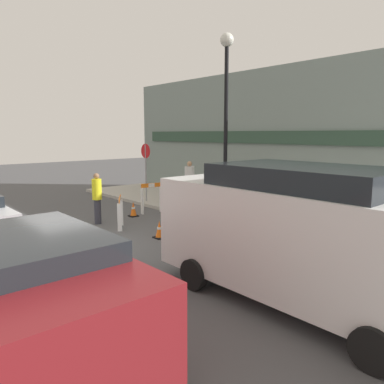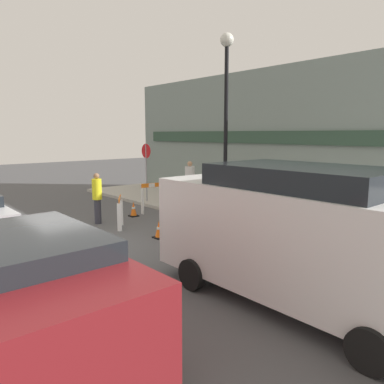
{
  "view_description": "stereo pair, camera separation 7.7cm",
  "coord_description": "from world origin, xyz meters",
  "px_view_note": "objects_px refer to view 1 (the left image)",
  "views": [
    {
      "loc": [
        8.85,
        -3.93,
        2.95
      ],
      "look_at": [
        -0.5,
        4.28,
        1.0
      ],
      "focal_mm": 35.0,
      "sensor_mm": 36.0,
      "label": 1
    },
    {
      "loc": [
        8.9,
        -3.87,
        2.95
      ],
      "look_at": [
        -0.5,
        4.28,
        1.0
      ],
      "focal_mm": 35.0,
      "sensor_mm": 36.0,
      "label": 2
    }
  ],
  "objects_px": {
    "person_worker": "(97,197)",
    "work_van": "(302,231)",
    "stop_sign": "(146,163)",
    "streetlamp_post": "(226,103)",
    "person_pedestrian": "(190,182)",
    "parked_car_2": "(31,289)"
  },
  "relations": [
    {
      "from": "person_worker",
      "to": "work_van",
      "type": "xyz_separation_m",
      "value": [
        7.72,
        -0.15,
        0.41
      ]
    },
    {
      "from": "stop_sign",
      "to": "work_van",
      "type": "xyz_separation_m",
      "value": [
        9.56,
        -3.35,
        -0.42
      ]
    },
    {
      "from": "streetlamp_post",
      "to": "person_pedestrian",
      "type": "height_order",
      "value": "streetlamp_post"
    },
    {
      "from": "parked_car_2",
      "to": "work_van",
      "type": "height_order",
      "value": "work_van"
    },
    {
      "from": "stop_sign",
      "to": "person_pedestrian",
      "type": "xyz_separation_m",
      "value": [
        2.02,
        0.66,
        -0.67
      ]
    },
    {
      "from": "streetlamp_post",
      "to": "person_worker",
      "type": "xyz_separation_m",
      "value": [
        -2.47,
        -3.45,
        -3.02
      ]
    },
    {
      "from": "stop_sign",
      "to": "parked_car_2",
      "type": "bearing_deg",
      "value": 136.16
    },
    {
      "from": "parked_car_2",
      "to": "work_van",
      "type": "xyz_separation_m",
      "value": [
        1.42,
        4.02,
        0.36
      ]
    },
    {
      "from": "person_pedestrian",
      "to": "work_van",
      "type": "height_order",
      "value": "work_van"
    },
    {
      "from": "streetlamp_post",
      "to": "person_pedestrian",
      "type": "relative_size",
      "value": 3.41
    },
    {
      "from": "person_worker",
      "to": "streetlamp_post",
      "type": "bearing_deg",
      "value": 4.63
    },
    {
      "from": "person_worker",
      "to": "work_van",
      "type": "distance_m",
      "value": 7.73
    },
    {
      "from": "streetlamp_post",
      "to": "parked_car_2",
      "type": "xyz_separation_m",
      "value": [
        3.83,
        -7.62,
        -2.97
      ]
    },
    {
      "from": "streetlamp_post",
      "to": "stop_sign",
      "type": "xyz_separation_m",
      "value": [
        -4.32,
        -0.25,
        -2.2
      ]
    },
    {
      "from": "stop_sign",
      "to": "person_pedestrian",
      "type": "relative_size",
      "value": 1.37
    },
    {
      "from": "stop_sign",
      "to": "person_worker",
      "type": "bearing_deg",
      "value": 118.3
    },
    {
      "from": "parked_car_2",
      "to": "person_pedestrian",
      "type": "bearing_deg",
      "value": 127.35
    },
    {
      "from": "person_worker",
      "to": "parked_car_2",
      "type": "bearing_deg",
      "value": -83.29
    },
    {
      "from": "stop_sign",
      "to": "person_pedestrian",
      "type": "distance_m",
      "value": 2.23
    },
    {
      "from": "work_van",
      "to": "person_worker",
      "type": "bearing_deg",
      "value": 178.87
    },
    {
      "from": "stop_sign",
      "to": "work_van",
      "type": "height_order",
      "value": "stop_sign"
    },
    {
      "from": "streetlamp_post",
      "to": "stop_sign",
      "type": "distance_m",
      "value": 4.85
    }
  ]
}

